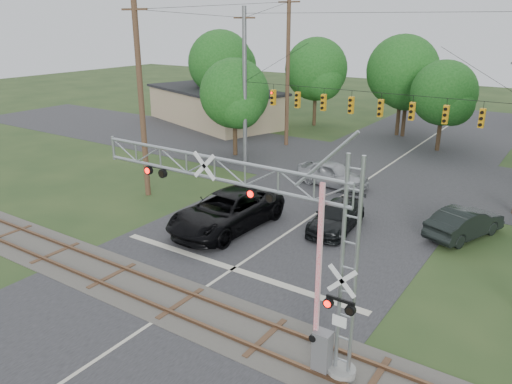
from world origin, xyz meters
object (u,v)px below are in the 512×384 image
Objects in this scene: traffic_signal_span at (379,102)px; pickup_black at (226,211)px; commercial_building at (215,106)px; crossing_gantry at (260,226)px; car_dark at (337,217)px; sedan_silver at (333,174)px.

pickup_black is (-3.90, -10.95, -4.66)m from traffic_signal_span.
pickup_black is 28.77m from commercial_building.
car_dark is (-2.13, 10.62, -3.74)m from crossing_gantry.
traffic_signal_span is 25.17m from commercial_building.
car_dark is at bearing -82.50° from traffic_signal_span.
traffic_signal_span reaches higher than crossing_gantry.
traffic_signal_span is at bearing 72.78° from pickup_black.
car_dark is at bearing 35.47° from pickup_black.
sedan_silver is at bearing 112.57° from car_dark.
sedan_silver is (-3.35, 6.50, 0.13)m from car_dark.
pickup_black is 1.45× the size of sedan_silver.
crossing_gantry reaches higher than pickup_black.
traffic_signal_span is 5.49m from sedan_silver.
sedan_silver is 0.28× the size of commercial_building.
pickup_black is 0.41× the size of commercial_building.
traffic_signal_span is (-3.15, 18.36, 1.20)m from crossing_gantry.
pickup_black is at bearing -151.65° from car_dark.
crossing_gantry is at bearing -30.47° from commercial_building.
commercial_building reaches higher than car_dark.
crossing_gantry is 39.06m from commercial_building.
commercial_building is at bearing 64.83° from sedan_silver.
crossing_gantry is 0.59× the size of commercial_building.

